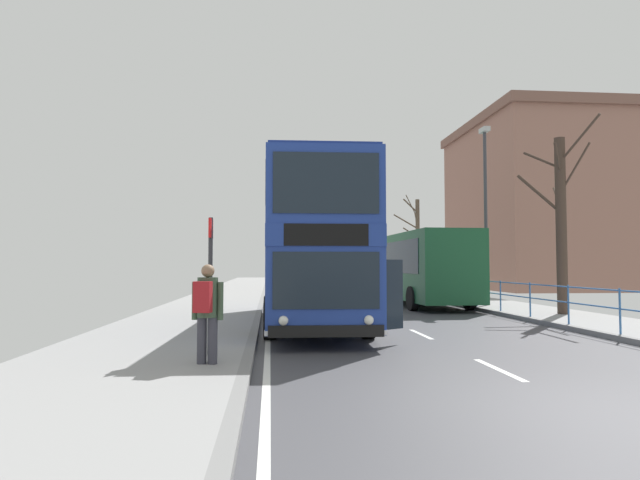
{
  "coord_description": "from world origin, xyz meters",
  "views": [
    {
      "loc": [
        -3.9,
        -6.41,
        1.77
      ],
      "look_at": [
        -2.61,
        7.56,
        2.45
      ],
      "focal_mm": 30.35,
      "sensor_mm": 36.0,
      "label": 1
    }
  ],
  "objects_px": {
    "pedestrian_with_backpack": "(207,306)",
    "bare_tree_far_01": "(561,220)",
    "background_bus_far_lane": "(415,267)",
    "bare_tree_far_00": "(417,242)",
    "street_lamp_far_side": "(486,201)",
    "background_building_00": "(545,204)",
    "double_decker_bus_main": "(313,248)",
    "bus_stop_sign_near": "(210,270)"
  },
  "relations": [
    {
      "from": "bare_tree_far_00",
      "to": "pedestrian_with_backpack",
      "type": "bearing_deg",
      "value": -112.11
    },
    {
      "from": "street_lamp_far_side",
      "to": "background_building_00",
      "type": "relative_size",
      "value": 0.51
    },
    {
      "from": "bare_tree_far_01",
      "to": "double_decker_bus_main",
      "type": "bearing_deg",
      "value": -169.15
    },
    {
      "from": "double_decker_bus_main",
      "to": "street_lamp_far_side",
      "type": "height_order",
      "value": "street_lamp_far_side"
    },
    {
      "from": "double_decker_bus_main",
      "to": "bare_tree_far_00",
      "type": "xyz_separation_m",
      "value": [
        8.93,
        20.94,
        1.18
      ]
    },
    {
      "from": "street_lamp_far_side",
      "to": "bus_stop_sign_near",
      "type": "bearing_deg",
      "value": -130.88
    },
    {
      "from": "background_building_00",
      "to": "pedestrian_with_backpack",
      "type": "bearing_deg",
      "value": -125.75
    },
    {
      "from": "pedestrian_with_backpack",
      "to": "bus_stop_sign_near",
      "type": "distance_m",
      "value": 1.12
    },
    {
      "from": "pedestrian_with_backpack",
      "to": "bare_tree_far_01",
      "type": "xyz_separation_m",
      "value": [
        10.96,
        8.42,
        2.23
      ]
    },
    {
      "from": "double_decker_bus_main",
      "to": "background_building_00",
      "type": "bearing_deg",
      "value": 50.52
    },
    {
      "from": "pedestrian_with_backpack",
      "to": "bus_stop_sign_near",
      "type": "xyz_separation_m",
      "value": [
        -0.05,
        0.94,
        0.61
      ]
    },
    {
      "from": "double_decker_bus_main",
      "to": "bare_tree_far_01",
      "type": "height_order",
      "value": "bare_tree_far_01"
    },
    {
      "from": "pedestrian_with_backpack",
      "to": "bus_stop_sign_near",
      "type": "bearing_deg",
      "value": 93.02
    },
    {
      "from": "pedestrian_with_backpack",
      "to": "bare_tree_far_01",
      "type": "height_order",
      "value": "bare_tree_far_01"
    },
    {
      "from": "pedestrian_with_backpack",
      "to": "background_building_00",
      "type": "bearing_deg",
      "value": 54.25
    },
    {
      "from": "double_decker_bus_main",
      "to": "bare_tree_far_00",
      "type": "height_order",
      "value": "bare_tree_far_00"
    },
    {
      "from": "double_decker_bus_main",
      "to": "bare_tree_far_01",
      "type": "xyz_separation_m",
      "value": [
        8.64,
        1.66,
        1.03
      ]
    },
    {
      "from": "pedestrian_with_backpack",
      "to": "bare_tree_far_01",
      "type": "relative_size",
      "value": 0.25
    },
    {
      "from": "background_bus_far_lane",
      "to": "street_lamp_far_side",
      "type": "bearing_deg",
      "value": -50.81
    },
    {
      "from": "bus_stop_sign_near",
      "to": "bare_tree_far_00",
      "type": "distance_m",
      "value": 29.11
    },
    {
      "from": "background_bus_far_lane",
      "to": "street_lamp_far_side",
      "type": "distance_m",
      "value": 4.51
    },
    {
      "from": "pedestrian_with_backpack",
      "to": "street_lamp_far_side",
      "type": "xyz_separation_m",
      "value": [
        10.02,
        12.57,
        3.37
      ]
    },
    {
      "from": "background_bus_far_lane",
      "to": "background_building_00",
      "type": "bearing_deg",
      "value": 47.18
    },
    {
      "from": "street_lamp_far_side",
      "to": "background_building_00",
      "type": "height_order",
      "value": "background_building_00"
    },
    {
      "from": "bare_tree_far_00",
      "to": "background_building_00",
      "type": "height_order",
      "value": "background_building_00"
    },
    {
      "from": "double_decker_bus_main",
      "to": "pedestrian_with_backpack",
      "type": "height_order",
      "value": "double_decker_bus_main"
    },
    {
      "from": "pedestrian_with_backpack",
      "to": "background_bus_far_lane",
      "type": "bearing_deg",
      "value": 63.19
    },
    {
      "from": "bus_stop_sign_near",
      "to": "bare_tree_far_00",
      "type": "bearing_deg",
      "value": 67.1
    },
    {
      "from": "pedestrian_with_backpack",
      "to": "bare_tree_far_00",
      "type": "relative_size",
      "value": 0.25
    },
    {
      "from": "street_lamp_far_side",
      "to": "bare_tree_far_01",
      "type": "bearing_deg",
      "value": -77.15
    },
    {
      "from": "bus_stop_sign_near",
      "to": "street_lamp_far_side",
      "type": "relative_size",
      "value": 0.34
    },
    {
      "from": "street_lamp_far_side",
      "to": "bare_tree_far_00",
      "type": "bearing_deg",
      "value": 85.33
    },
    {
      "from": "background_bus_far_lane",
      "to": "bus_stop_sign_near",
      "type": "bearing_deg",
      "value": -118.44
    },
    {
      "from": "bare_tree_far_01",
      "to": "pedestrian_with_backpack",
      "type": "bearing_deg",
      "value": -142.47
    },
    {
      "from": "background_bus_far_lane",
      "to": "pedestrian_with_backpack",
      "type": "relative_size",
      "value": 6.36
    },
    {
      "from": "bare_tree_far_01",
      "to": "background_building_00",
      "type": "height_order",
      "value": "background_building_00"
    },
    {
      "from": "bare_tree_far_00",
      "to": "bare_tree_far_01",
      "type": "xyz_separation_m",
      "value": [
        -0.29,
        -19.28,
        -0.14
      ]
    },
    {
      "from": "background_bus_far_lane",
      "to": "pedestrian_with_backpack",
      "type": "height_order",
      "value": "background_bus_far_lane"
    },
    {
      "from": "pedestrian_with_backpack",
      "to": "bare_tree_far_00",
      "type": "distance_m",
      "value": 30.0
    },
    {
      "from": "pedestrian_with_backpack",
      "to": "bare_tree_far_01",
      "type": "distance_m",
      "value": 14.01
    },
    {
      "from": "pedestrian_with_backpack",
      "to": "street_lamp_far_side",
      "type": "relative_size",
      "value": 0.22
    },
    {
      "from": "bare_tree_far_00",
      "to": "bus_stop_sign_near",
      "type": "bearing_deg",
      "value": -112.9
    }
  ]
}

